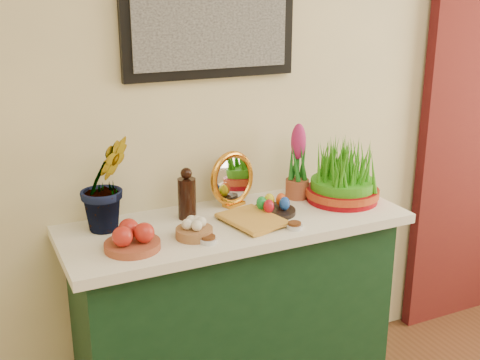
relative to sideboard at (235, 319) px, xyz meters
name	(u,v)px	position (x,y,z in m)	size (l,w,h in m)	color
sideboard	(235,319)	(0.00, 0.00, 0.00)	(1.30, 0.45, 0.85)	#14371D
tablecloth	(235,223)	(0.00, 0.00, 0.45)	(1.40, 0.55, 0.04)	white
hyacinth_green	(105,168)	(-0.49, 0.12, 0.71)	(0.24, 0.21, 0.49)	#1C6E1E
apple_bowl	(132,238)	(-0.46, -0.11, 0.51)	(0.22, 0.22, 0.10)	#98442A
garlic_basket	(194,229)	(-0.22, -0.11, 0.50)	(0.16, 0.16, 0.08)	#A97344
vinegar_cruet	(187,196)	(-0.17, 0.09, 0.56)	(0.07, 0.07, 0.21)	black
mirror	(232,179)	(0.06, 0.16, 0.58)	(0.24, 0.12, 0.24)	orange
book	(233,225)	(-0.05, -0.09, 0.48)	(0.17, 0.25, 0.03)	gold
spice_dish_left	(208,240)	(-0.19, -0.17, 0.48)	(0.07, 0.07, 0.03)	silver
spice_dish_right	(294,226)	(0.17, -0.19, 0.48)	(0.06, 0.06, 0.03)	silver
egg_plate	(273,207)	(0.17, -0.01, 0.49)	(0.23, 0.23, 0.08)	black
hyacinth_pink	(298,165)	(0.36, 0.12, 0.62)	(0.10, 0.10, 0.34)	#9A4A2E
wheatgrass_sabzeh	(343,175)	(0.52, 0.00, 0.58)	(0.32, 0.32, 0.26)	#8F040C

